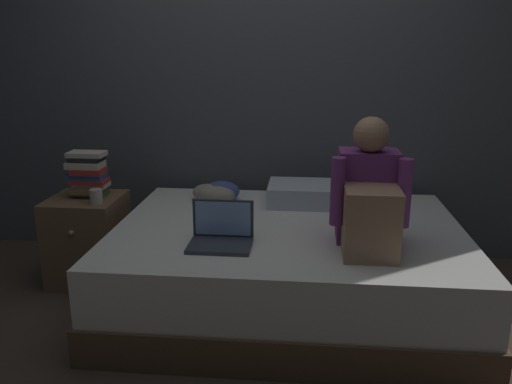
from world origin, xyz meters
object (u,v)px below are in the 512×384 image
nightstand (88,239)px  person_sitting (369,199)px  book_stack (88,174)px  mug (96,197)px  clothes_pile (217,192)px  laptop (221,234)px  pillow (312,194)px  bed (288,266)px

nightstand → person_sitting: bearing=-16.2°
nightstand → book_stack: size_ratio=1.97×
mug → clothes_pile: size_ratio=0.29×
nightstand → book_stack: 0.43m
nightstand → mug: 0.37m
mug → person_sitting: bearing=-13.4°
laptop → mug: laptop is taller
pillow → mug: bearing=-164.8°
book_stack → clothes_pile: book_stack is taller
bed → laptop: laptop is taller
bed → person_sitting: size_ratio=3.05×
nightstand → mug: bearing=-42.7°
laptop → mug: (-0.84, 0.42, 0.06)m
laptop → clothes_pile: bearing=101.6°
pillow → bed: bearing=-106.3°
mug → nightstand: bearing=137.3°
laptop → pillow: bearing=59.1°
person_sitting → clothes_pile: bearing=141.4°
pillow → mug: size_ratio=6.22×
person_sitting → mug: bearing=166.6°
bed → mug: bearing=175.3°
pillow → book_stack: book_stack is taller
book_stack → mug: book_stack is taller
person_sitting → clothes_pile: person_sitting is taller
person_sitting → pillow: size_ratio=1.17×
person_sitting → laptop: 0.77m
book_stack → mug: 0.22m
person_sitting → mug: size_ratio=7.28×
book_stack → mug: size_ratio=3.17×
mug → clothes_pile: bearing=26.9°
pillow → book_stack: (-1.41, -0.20, 0.15)m
person_sitting → clothes_pile: 1.17m
laptop → book_stack: book_stack is taller
book_stack → pillow: bearing=7.9°
clothes_pile → nightstand: bearing=-164.6°
mug → book_stack: bearing=124.8°
laptop → mug: size_ratio=3.56×
pillow → book_stack: 1.43m
nightstand → mug: size_ratio=6.25×
laptop → pillow: laptop is taller
book_stack → clothes_pile: (0.79, 0.19, -0.15)m
nightstand → person_sitting: 1.84m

